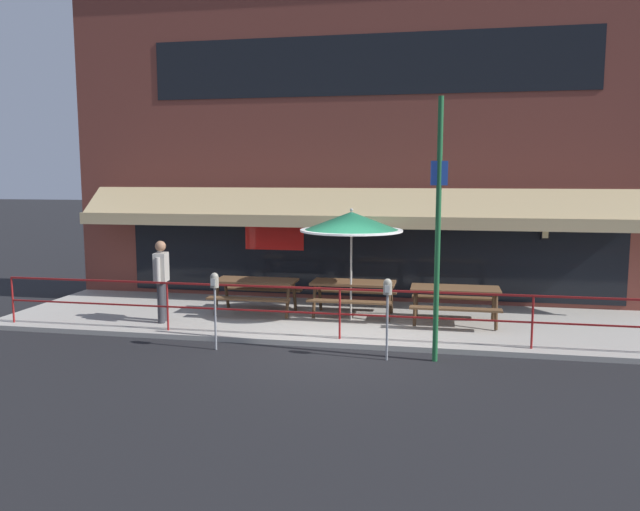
# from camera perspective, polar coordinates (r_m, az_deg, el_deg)

# --- Properties ---
(ground_plane) EXTENTS (120.00, 120.00, 0.00)m
(ground_plane) POSITION_cam_1_polar(r_m,az_deg,el_deg) (11.57, 1.56, -8.48)
(ground_plane) COLOR black
(patio_deck) EXTENTS (15.00, 4.00, 0.10)m
(patio_deck) POSITION_cam_1_polar(r_m,az_deg,el_deg) (13.47, 2.97, -5.98)
(patio_deck) COLOR #ADA89E
(patio_deck) RESTS_ON ground
(restaurant_building) EXTENTS (15.00, 1.60, 8.14)m
(restaurant_building) POSITION_cam_1_polar(r_m,az_deg,el_deg) (15.34, 4.26, 10.66)
(restaurant_building) COLOR brown
(restaurant_building) RESTS_ON ground
(patio_railing) EXTENTS (13.84, 0.04, 0.97)m
(patio_railing) POSITION_cam_1_polar(r_m,az_deg,el_deg) (11.67, 1.82, -4.30)
(patio_railing) COLOR maroon
(patio_railing) RESTS_ON patio_deck
(picnic_table_left) EXTENTS (1.80, 1.42, 0.76)m
(picnic_table_left) POSITION_cam_1_polar(r_m,az_deg,el_deg) (13.87, -5.88, -2.85)
(picnic_table_left) COLOR brown
(picnic_table_left) RESTS_ON patio_deck
(picnic_table_centre) EXTENTS (1.80, 1.42, 0.76)m
(picnic_table_centre) POSITION_cam_1_polar(r_m,az_deg,el_deg) (13.55, 3.06, -3.06)
(picnic_table_centre) COLOR brown
(picnic_table_centre) RESTS_ON patio_deck
(picnic_table_right) EXTENTS (1.80, 1.42, 0.76)m
(picnic_table_right) POSITION_cam_1_polar(r_m,az_deg,el_deg) (13.14, 12.24, -3.56)
(picnic_table_right) COLOR brown
(picnic_table_right) RESTS_ON patio_deck
(patio_umbrella_centre) EXTENTS (2.14, 2.14, 2.38)m
(patio_umbrella_centre) POSITION_cam_1_polar(r_m,az_deg,el_deg) (13.01, 2.89, 3.05)
(patio_umbrella_centre) COLOR #B7B2A8
(patio_umbrella_centre) RESTS_ON patio_deck
(pedestrian_walking) EXTENTS (0.31, 0.61, 1.71)m
(pedestrian_walking) POSITION_cam_1_polar(r_m,az_deg,el_deg) (13.37, -14.30, -1.90)
(pedestrian_walking) COLOR #333338
(pedestrian_walking) RESTS_ON patio_deck
(parking_meter_near) EXTENTS (0.15, 0.16, 1.42)m
(parking_meter_near) POSITION_cam_1_polar(r_m,az_deg,el_deg) (11.38, -9.61, -2.91)
(parking_meter_near) COLOR gray
(parking_meter_near) RESTS_ON ground
(parking_meter_far) EXTENTS (0.15, 0.16, 1.42)m
(parking_meter_far) POSITION_cam_1_polar(r_m,az_deg,el_deg) (10.65, 6.20, -3.57)
(parking_meter_far) COLOR gray
(parking_meter_far) RESTS_ON ground
(street_sign_pole) EXTENTS (0.28, 0.09, 4.43)m
(street_sign_pole) POSITION_cam_1_polar(r_m,az_deg,el_deg) (10.57, 10.73, 2.43)
(street_sign_pole) COLOR #1E6033
(street_sign_pole) RESTS_ON ground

